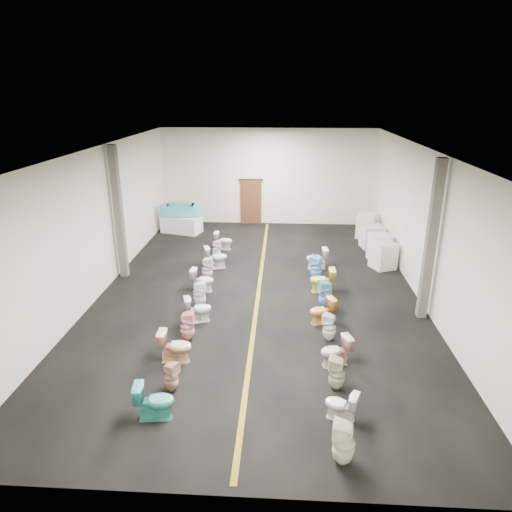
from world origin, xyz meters
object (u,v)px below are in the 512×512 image
object	(u,v)px
appliance_crate_c	(372,237)
toilet_left_5	(200,294)
display_table	(182,224)
appliance_crate_b	(379,247)
toilet_left_4	(198,309)
toilet_right_3	(336,351)
toilet_right_0	(344,443)
appliance_crate_d	(366,226)
toilet_left_3	(187,326)
toilet_right_9	(317,258)
toilet_right_8	(316,268)
toilet_left_2	(175,346)
toilet_left_0	(154,401)
toilet_left_7	(207,269)
toilet_left_10	(223,241)
toilet_left_6	(202,280)
toilet_left_8	(216,257)
toilet_right_7	(322,280)
bathtub	(181,209)
appliance_crate_a	(383,255)
toilet_right_5	(322,311)
toilet_left_9	(216,249)
toilet_right_4	(329,327)
toilet_right_2	(337,373)
toilet_right_1	(341,405)
toilet_left_1	(171,376)

from	to	relation	value
appliance_crate_c	toilet_left_5	size ratio (longest dim) A/B	1.12
display_table	appliance_crate_b	size ratio (longest dim) A/B	1.70
toilet_left_4	toilet_right_3	distance (m)	4.10
toilet_left_5	toilet_right_0	xyz separation A→B (m)	(3.54, -5.92, 0.02)
appliance_crate_d	toilet_right_3	distance (m)	10.35
toilet_left_3	toilet_right_9	size ratio (longest dim) A/B	1.06
toilet_right_8	toilet_left_2	bearing A→B (deg)	-10.99
toilet_right_9	toilet_left_0	bearing A→B (deg)	-31.70
toilet_left_7	toilet_right_8	distance (m)	3.71
display_table	toilet_left_10	size ratio (longest dim) A/B	2.37
toilet_left_3	toilet_left_6	xyz separation A→B (m)	(-0.14, 3.09, -0.03)
toilet_left_6	toilet_right_9	bearing A→B (deg)	-54.30
display_table	toilet_left_3	size ratio (longest dim) A/B	2.10
appliance_crate_c	toilet_left_8	distance (m)	6.63
toilet_left_4	toilet_right_7	world-z (taller)	toilet_right_7
toilet_right_0	bathtub	bearing A→B (deg)	-145.58
appliance_crate_a	toilet_right_5	bearing A→B (deg)	-120.24
toilet_left_9	toilet_right_0	bearing A→B (deg)	-158.65
toilet_right_5	toilet_right_0	bearing A→B (deg)	-22.91
toilet_left_8	toilet_left_9	xyz separation A→B (m)	(-0.12, 1.06, -0.06)
toilet_left_5	toilet_left_7	distance (m)	2.05
toilet_right_4	toilet_right_5	xyz separation A→B (m)	(-0.12, 0.94, -0.01)
toilet_right_7	toilet_right_9	distance (m)	2.05
toilet_left_4	toilet_right_9	world-z (taller)	toilet_right_9
toilet_left_3	toilet_left_10	bearing A→B (deg)	-3.83
toilet_right_9	toilet_right_4	bearing A→B (deg)	-7.78
toilet_right_2	display_table	bearing A→B (deg)	-138.41
toilet_right_5	appliance_crate_b	bearing A→B (deg)	131.25
toilet_left_10	toilet_right_4	bearing A→B (deg)	-148.20
toilet_right_0	toilet_right_7	distance (m)	7.21
display_table	toilet_left_7	world-z (taller)	toilet_left_7
appliance_crate_d	toilet_left_10	world-z (taller)	appliance_crate_d
bathtub	toilet_right_8	world-z (taller)	bathtub
toilet_left_0	toilet_left_4	distance (m)	4.03
toilet_right_1	toilet_right_5	xyz separation A→B (m)	(-0.07, 3.98, 0.03)
appliance_crate_d	toilet_left_6	bearing A→B (deg)	-135.73
toilet_left_5	toilet_left_3	bearing A→B (deg)	-179.85
appliance_crate_c	toilet_right_0	size ratio (longest dim) A/B	1.07
toilet_left_1	toilet_right_7	bearing A→B (deg)	-10.36
appliance_crate_d	toilet_left_9	size ratio (longest dim) A/B	1.48
appliance_crate_b	toilet_left_1	world-z (taller)	appliance_crate_b
appliance_crate_c	toilet_left_3	size ratio (longest dim) A/B	1.12
bathtub	toilet_right_9	world-z (taller)	bathtub
toilet_left_5	toilet_left_10	world-z (taller)	toilet_left_5
bathtub	toilet_left_0	size ratio (longest dim) A/B	2.37
toilet_left_2	toilet_right_2	bearing A→B (deg)	-103.81
toilet_left_0	toilet_right_7	distance (m)	7.29
display_table	toilet_left_0	distance (m)	12.62
toilet_left_2	toilet_right_7	size ratio (longest dim) A/B	1.00
toilet_right_3	toilet_right_0	bearing A→B (deg)	-22.43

